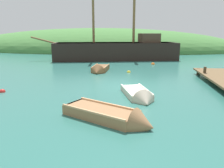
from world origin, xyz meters
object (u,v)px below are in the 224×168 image
rowboat_outer_left (139,97)px  buoy_orange (153,64)px  buoy_red (2,92)px  rowboat_portside (113,118)px  buoy_yellow (129,72)px  rowboat_center (100,70)px  sailing_ship (117,53)px

rowboat_outer_left → buoy_orange: 12.58m
rowboat_outer_left → buoy_red: rowboat_outer_left is taller
rowboat_outer_left → buoy_orange: size_ratio=8.53×
rowboat_outer_left → rowboat_portside: rowboat_portside is taller
buoy_yellow → buoy_red: buoy_red is taller
rowboat_outer_left → buoy_red: bearing=-108.7°
rowboat_center → buoy_orange: size_ratio=8.26×
sailing_ship → buoy_yellow: bearing=90.2°
sailing_ship → buoy_red: (-4.95, -16.03, -0.80)m
buoy_yellow → buoy_orange: buoy_orange is taller
sailing_ship → buoy_yellow: sailing_ship is taller
buoy_yellow → buoy_red: 9.90m
buoy_orange → buoy_red: bearing=-127.0°
sailing_ship → rowboat_center: size_ratio=5.48×
sailing_ship → buoy_yellow: 9.14m
buoy_orange → rowboat_center: bearing=-134.1°
rowboat_outer_left → rowboat_portside: 3.28m
buoy_red → rowboat_center: bearing=59.0°
sailing_ship → rowboat_portside: sailing_ship is taller
rowboat_portside → buoy_orange: (2.45, 15.61, -0.14)m
buoy_yellow → buoy_orange: size_ratio=0.83×
rowboat_center → buoy_red: rowboat_center is taller
sailing_ship → buoy_yellow: (1.92, -8.90, -0.80)m
rowboat_portside → buoy_orange: size_ratio=10.08×
sailing_ship → rowboat_center: 8.86m
rowboat_outer_left → buoy_yellow: size_ratio=10.33×
rowboat_center → buoy_orange: (4.86, 5.01, -0.14)m
sailing_ship → rowboat_center: sailing_ship is taller
sailing_ship → rowboat_outer_left: sailing_ship is taller
sailing_ship → buoy_red: sailing_ship is taller
rowboat_outer_left → rowboat_portside: size_ratio=0.85×
rowboat_portside → rowboat_center: (-2.41, 10.60, 0.01)m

